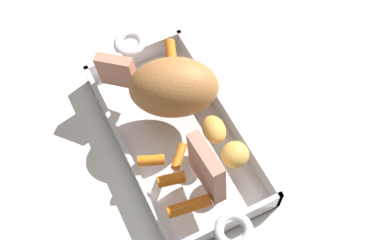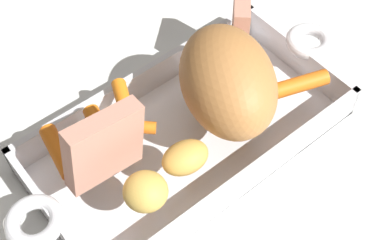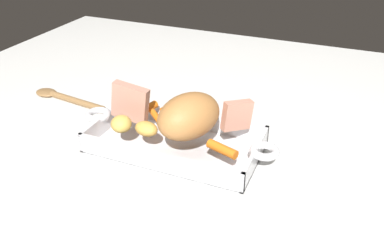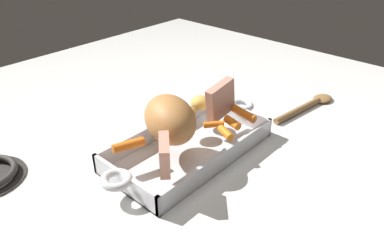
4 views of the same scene
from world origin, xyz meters
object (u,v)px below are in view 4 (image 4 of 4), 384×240
at_px(pork_roast, 170,119).
at_px(potato_corner, 200,103).
at_px(baby_carrot_center_right, 244,114).
at_px(roast_slice_thin, 220,100).
at_px(potato_halved, 186,113).
at_px(roasting_dish, 189,147).
at_px(serving_spoon, 309,105).
at_px(baby_carrot_southeast, 232,123).
at_px(baby_carrot_center_left, 214,124).
at_px(baby_carrot_long, 226,133).
at_px(roast_slice_thick, 164,155).
at_px(baby_carrot_northeast, 129,145).

distance_m(pork_roast, potato_corner, 0.15).
relative_size(pork_roast, baby_carrot_center_right, 2.21).
relative_size(roast_slice_thin, potato_halved, 1.60).
distance_m(roasting_dish, serving_spoon, 0.39).
bearing_deg(baby_carrot_center_right, potato_halved, 136.05).
height_order(roasting_dish, serving_spoon, roasting_dish).
xyz_separation_m(baby_carrot_southeast, baby_carrot_center_left, (-0.03, 0.03, -0.00)).
bearing_deg(baby_carrot_center_right, baby_carrot_long, -168.36).
height_order(roast_slice_thick, potato_corner, roast_slice_thick).
distance_m(roast_slice_thick, baby_carrot_northeast, 0.11).
distance_m(pork_roast, baby_carrot_center_left, 0.11).
bearing_deg(baby_carrot_long, pork_roast, 136.31).
relative_size(roast_slice_thin, baby_carrot_northeast, 1.25).
bearing_deg(baby_carrot_long, potato_corner, 65.67).
distance_m(roasting_dish, baby_carrot_center_left, 0.07).
xyz_separation_m(roast_slice_thin, baby_carrot_center_left, (-0.05, -0.02, -0.03)).
bearing_deg(baby_carrot_northeast, baby_carrot_center_left, -21.84).
xyz_separation_m(baby_carrot_center_left, serving_spoon, (0.32, -0.08, -0.05)).
bearing_deg(roast_slice_thin, baby_carrot_long, -134.06).
bearing_deg(baby_carrot_southeast, baby_carrot_center_left, 137.91).
bearing_deg(baby_carrot_long, serving_spoon, -5.71).
bearing_deg(pork_roast, serving_spoon, -15.31).
height_order(baby_carrot_long, potato_corner, potato_corner).
bearing_deg(baby_carrot_center_left, baby_carrot_long, -106.20).
bearing_deg(baby_carrot_center_left, roasting_dish, 159.13).
height_order(pork_roast, baby_carrot_northeast, pork_roast).
distance_m(roast_slice_thin, baby_carrot_southeast, 0.06).
bearing_deg(serving_spoon, roasting_dish, 173.25).
height_order(pork_roast, baby_carrot_southeast, pork_roast).
xyz_separation_m(baby_carrot_northeast, potato_corner, (0.23, 0.00, 0.01)).
height_order(baby_carrot_northeast, baby_carrot_long, baby_carrot_northeast).
bearing_deg(potato_halved, baby_carrot_long, -89.11).
bearing_deg(baby_carrot_northeast, baby_carrot_center_right, -20.00).
bearing_deg(roast_slice_thin, potato_corner, 98.59).
distance_m(pork_roast, baby_carrot_center_right, 0.19).
bearing_deg(potato_corner, baby_carrot_center_left, -118.43).
bearing_deg(roast_slice_thin, roast_slice_thick, -167.48).
xyz_separation_m(baby_carrot_northeast, baby_carrot_center_left, (0.18, -0.07, -0.00)).
xyz_separation_m(potato_halved, serving_spoon, (0.34, -0.15, -0.06)).
bearing_deg(serving_spoon, potato_corner, 159.00).
xyz_separation_m(roasting_dish, pork_roast, (-0.04, 0.02, 0.08)).
xyz_separation_m(roasting_dish, roast_slice_thin, (0.11, 0.00, 0.08)).
distance_m(baby_carrot_center_right, baby_carrot_center_left, 0.09).
xyz_separation_m(roast_slice_thin, baby_carrot_center_right, (0.03, -0.05, -0.03)).
bearing_deg(potato_halved, roasting_dish, -132.21).
relative_size(roast_slice_thick, baby_carrot_southeast, 1.51).
bearing_deg(roast_slice_thick, baby_carrot_center_right, 1.29).
bearing_deg(roasting_dish, baby_carrot_northeast, 157.72).
distance_m(roasting_dish, pork_roast, 0.09).
bearing_deg(potato_halved, roast_slice_thin, -36.59).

